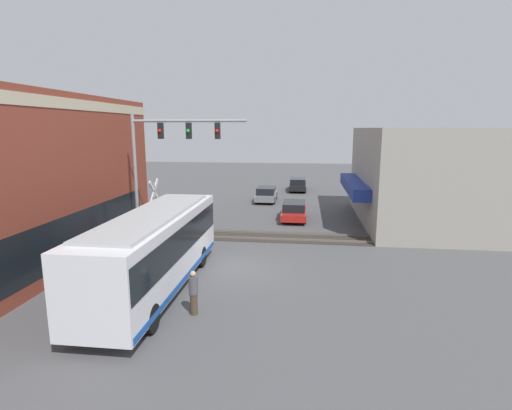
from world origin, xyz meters
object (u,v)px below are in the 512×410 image
Objects in this scene: city_bus at (155,248)px; pedestrian_at_crossing at (160,227)px; parked_car_red at (294,211)px; parked_car_black at (298,185)px; pedestrian_near_bus at (193,292)px; crossing_signal at (155,204)px; parked_car_grey at (266,195)px.

city_bus is 6.36× the size of pedestrian_at_crossing.
city_bus is at bearing 159.16° from parked_car_red.
parked_car_black is 30.36m from pedestrian_near_bus.
crossing_signal is 10.92m from parked_car_red.
city_bus is at bearing 173.03° from parked_car_grey.
pedestrian_near_bus is (-30.19, 3.20, 0.20)m from parked_car_black.
crossing_signal is at bearing 131.62° from parked_car_red.
crossing_signal is at bearing 28.36° from pedestrian_near_bus.
parked_car_red is (14.19, -5.40, -1.21)m from city_bus.
crossing_signal reaches higher than parked_car_red.
parked_car_black is (6.91, -2.80, 0.01)m from parked_car_grey.
city_bus is 2.45× the size of parked_car_grey.
parked_car_red is at bearing -11.19° from pedestrian_near_bus.
parked_car_red is 1.01× the size of parked_car_black.
pedestrian_at_crossing is at bearing 160.08° from parked_car_grey.
parked_car_grey is at bearing -0.99° from pedestrian_near_bus.
parked_car_red is 10.54m from pedestrian_at_crossing.
city_bus reaches higher than parked_car_grey.
crossing_signal reaches higher than pedestrian_at_crossing.
pedestrian_at_crossing is at bearing -42.00° from crossing_signal.
pedestrian_near_bus is (-16.19, 3.20, 0.21)m from parked_car_red.
pedestrian_near_bus reaches higher than pedestrian_at_crossing.
parked_car_grey is at bearing -6.97° from city_bus.
parked_car_black is 2.83× the size of pedestrian_near_bus.
crossing_signal is 2.27× the size of pedestrian_near_bus.
city_bus is 28.72m from parked_car_black.
parked_car_grey is (21.28, -2.60, -1.21)m from city_bus.
parked_car_red is 2.86× the size of pedestrian_near_bus.
pedestrian_near_bus is (-9.02, -4.87, -1.44)m from crossing_signal.
parked_car_black is at bearing -10.85° from city_bus.
parked_car_grey is at bearing -19.92° from pedestrian_at_crossing.
parked_car_red is 2.88× the size of pedestrian_at_crossing.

